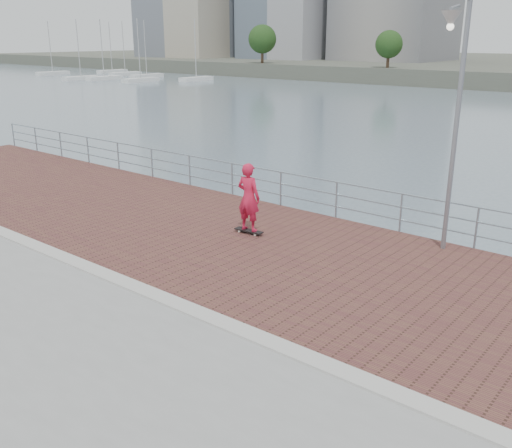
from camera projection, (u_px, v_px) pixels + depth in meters
The scene contains 8 objects.
water at pixel (195, 398), 11.83m from camera, with size 400.00×400.00×0.00m, color slate.
brick_lane at pixel (298, 258), 13.85m from camera, with size 40.00×6.80×0.02m, color brown.
curb at pixel (192, 310), 11.20m from camera, with size 40.00×0.40×0.06m, color #B7B5AD.
guardrail at pixel (368, 202), 16.13m from camera, with size 39.06×0.06×1.13m.
street_lamp at pixel (454, 78), 12.85m from camera, with size 0.44×1.27×5.97m.
skateboard at pixel (249, 231), 15.56m from camera, with size 0.85×0.28×0.10m.
skateboarder at pixel (249, 197), 15.26m from camera, with size 0.68×0.45×1.87m, color red.
marina at pixel (119, 75), 103.29m from camera, with size 34.64×22.06×9.91m.
Camera 1 is at (7.39, -7.01, 5.14)m, focal length 40.00 mm.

